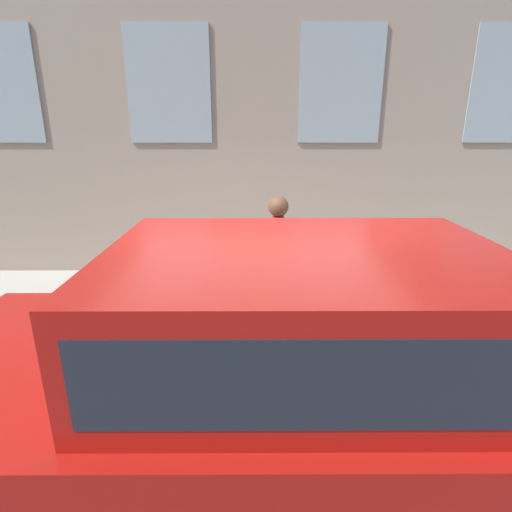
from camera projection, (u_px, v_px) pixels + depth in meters
name	position (u px, v px, depth m)	size (l,w,h in m)	color
ground_plane	(255.00, 381.00, 4.09)	(80.00, 80.00, 0.00)	#47474C
sidewalk	(255.00, 312.00, 5.46)	(2.93, 60.00, 0.16)	#B2ADA3
building_facade	(255.00, 55.00, 5.95)	(0.33, 40.00, 7.04)	gray
fire_hydrant	(233.00, 301.00, 4.57)	(0.38, 0.48, 0.84)	gold
person	(278.00, 246.00, 4.92)	(0.38, 0.25, 1.55)	#232328
parked_car_red_near	(302.00, 372.00, 2.55)	(1.87, 4.83, 1.82)	black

